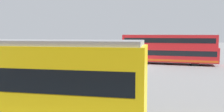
# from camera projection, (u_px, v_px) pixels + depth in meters

# --- Properties ---
(ground_plane) EXTENTS (160.00, 160.00, 0.00)m
(ground_plane) POSITION_uv_depth(u_px,v_px,m) (135.00, 67.00, 27.02)
(ground_plane) COLOR gray
(double_decker_bus) EXTENTS (11.99, 3.71, 3.82)m
(double_decker_bus) POSITION_uv_depth(u_px,v_px,m) (168.00, 49.00, 29.63)
(double_decker_bus) COLOR red
(double_decker_bus) RESTS_ON ground
(pedestrian_near_railing) EXTENTS (0.45, 0.45, 1.66)m
(pedestrian_near_railing) POSITION_uv_depth(u_px,v_px,m) (109.00, 62.00, 24.39)
(pedestrian_near_railing) COLOR black
(pedestrian_near_railing) RESTS_ON ground
(pedestrian_railing) EXTENTS (7.00, 0.30, 1.08)m
(pedestrian_railing) POSITION_uv_depth(u_px,v_px,m) (76.00, 68.00, 21.51)
(pedestrian_railing) COLOR gray
(pedestrian_railing) RESTS_ON ground
(info_sign) EXTENTS (1.07, 0.20, 2.58)m
(info_sign) POSITION_uv_depth(u_px,v_px,m) (31.00, 56.00, 21.70)
(info_sign) COLOR slate
(info_sign) RESTS_ON ground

